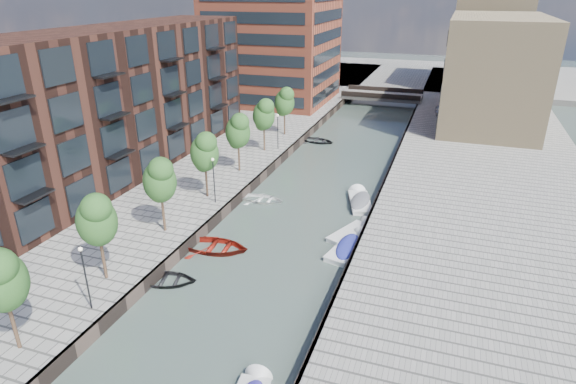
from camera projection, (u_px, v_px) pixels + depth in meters
The scene contains 29 objects.
water at pixel (338, 164), 54.46m from camera, with size 300.00×300.00×0.00m, color #38473F.
quay_left at pixel (78, 131), 65.06m from camera, with size 60.00×140.00×1.00m, color gray.
quay_right at pixel (489, 176), 49.47m from camera, with size 20.00×140.00×1.00m, color gray.
quay_wall_left at pixel (287, 154), 56.09m from camera, with size 0.25×140.00×1.00m, color #332823.
quay_wall_right at pixel (392, 166), 52.43m from camera, with size 0.25×140.00×1.00m, color #332823.
far_closure at pixel (402, 75), 106.38m from camera, with size 80.00×40.00×1.00m, color gray.
apartment_block at pixel (125, 99), 48.62m from camera, with size 8.00×38.00×14.00m, color black.
tower at pixel (273, 4), 74.97m from camera, with size 18.00×18.00×30.00m, color #9B432D.
tan_block_near at pixel (492, 70), 65.62m from camera, with size 12.00×25.00×14.00m, color #947E5B.
tan_block_far at pixel (487, 43), 87.81m from camera, with size 12.00×20.00×16.00m, color #947E5B.
bridge at pixel (382, 96), 81.71m from camera, with size 13.00×6.00×1.30m.
tree_0 at pixel (1, 278), 23.65m from camera, with size 2.50×2.50×5.95m.
tree_1 at pixel (96, 218), 29.73m from camera, with size 2.50×2.50×5.95m.
tree_2 at pixel (160, 179), 35.81m from camera, with size 2.50×2.50×5.95m.
tree_3 at pixel (204, 151), 41.89m from camera, with size 2.50×2.50×5.95m.
tree_4 at pixel (238, 130), 47.97m from camera, with size 2.50×2.50×5.95m.
tree_5 at pixel (264, 114), 54.05m from camera, with size 2.50×2.50×5.95m.
tree_6 at pixel (284, 101), 60.13m from camera, with size 2.50×2.50×5.95m.
lamp_0 at pixel (85, 272), 27.44m from camera, with size 0.24×0.24×4.12m.
lamp_1 at pixel (214, 176), 41.34m from camera, with size 0.24×0.24×4.12m.
lamp_2 at pixel (278, 128), 55.24m from camera, with size 0.24×0.24×4.12m.
sloop_1 at pixel (167, 282), 32.64m from camera, with size 2.97×4.17×0.86m, color black.
sloop_2 at pixel (216, 250), 36.66m from camera, with size 3.70×5.18×1.07m, color maroon.
sloop_3 at pixel (262, 201), 45.02m from camera, with size 2.87×4.01×0.83m, color white.
sloop_4 at pixel (318, 142), 61.95m from camera, with size 3.07×4.31×0.89m, color black.
motorboat_2 at pixel (354, 232), 39.12m from camera, with size 3.27×4.87×1.54m.
motorboat_3 at pixel (350, 246), 36.74m from camera, with size 2.83×5.30×1.68m.
motorboat_4 at pixel (359, 201), 44.58m from camera, with size 3.19×5.42×1.71m.
car at pixel (440, 110), 71.10m from camera, with size 1.45×3.60×1.23m, color silver.
Camera 1 is at (11.43, -10.34, 18.52)m, focal length 30.00 mm.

